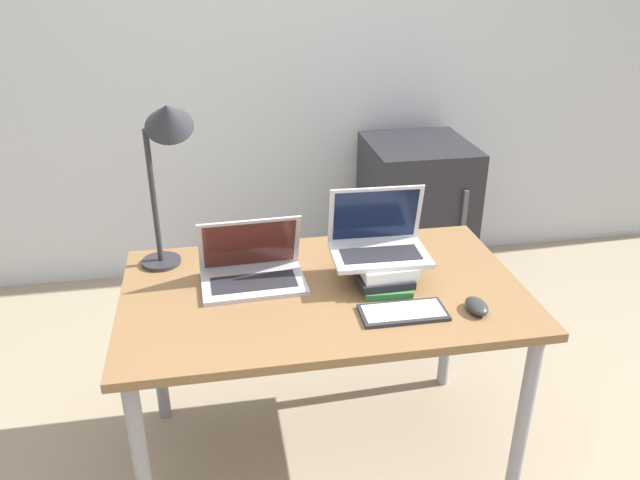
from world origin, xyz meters
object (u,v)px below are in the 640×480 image
object	(u,v)px
mouse	(477,306)
laptop_on_books	(378,241)
wireless_keyboard	(403,312)
mini_fridge	(414,216)
laptop_left	(252,269)
book_stack	(382,271)
desk_lamp	(166,137)

from	to	relation	value
mouse	laptop_on_books	bearing A→B (deg)	131.98
wireless_keyboard	mini_fridge	size ratio (longest dim) A/B	0.32
laptop_left	book_stack	distance (m)	0.44
laptop_on_books	mini_fridge	bearing A→B (deg)	65.39
book_stack	laptop_left	bearing A→B (deg)	169.02
laptop_left	laptop_on_books	xyz separation A→B (m)	(0.43, -0.04, 0.09)
laptop_left	mini_fridge	world-z (taller)	laptop_left
mini_fridge	desk_lamp	bearing A→B (deg)	-140.76
book_stack	laptop_on_books	world-z (taller)	laptop_on_books
wireless_keyboard	mouse	bearing A→B (deg)	-5.86
desk_lamp	mini_fridge	size ratio (longest dim) A/B	0.76
book_stack	wireless_keyboard	size ratio (longest dim) A/B	0.94
desk_lamp	mini_fridge	world-z (taller)	desk_lamp
desk_lamp	wireless_keyboard	bearing A→B (deg)	-32.99
book_stack	wireless_keyboard	distance (m)	0.21
laptop_on_books	desk_lamp	bearing A→B (deg)	163.77
laptop_left	laptop_on_books	distance (m)	0.44
mouse	laptop_left	bearing A→B (deg)	154.94
laptop_left	desk_lamp	size ratio (longest dim) A/B	0.56
laptop_on_books	mini_fridge	xyz separation A→B (m)	(0.55, 1.20, -0.46)
mouse	mini_fridge	xyz separation A→B (m)	(0.30, 1.47, -0.34)
book_stack	mouse	size ratio (longest dim) A/B	2.41
book_stack	mini_fridge	world-z (taller)	mini_fridge
book_stack	mouse	xyz separation A→B (m)	(0.24, -0.23, -0.03)
desk_lamp	laptop_on_books	bearing A→B (deg)	-16.23
mouse	mini_fridge	bearing A→B (deg)	78.56
laptop_on_books	mouse	xyz separation A→B (m)	(0.25, -0.28, -0.12)
mouse	mini_fridge	distance (m)	1.54
laptop_on_books	mini_fridge	size ratio (longest dim) A/B	0.39
book_stack	desk_lamp	size ratio (longest dim) A/B	0.40
mini_fridge	laptop_left	bearing A→B (deg)	-130.17
wireless_keyboard	desk_lamp	size ratio (longest dim) A/B	0.43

